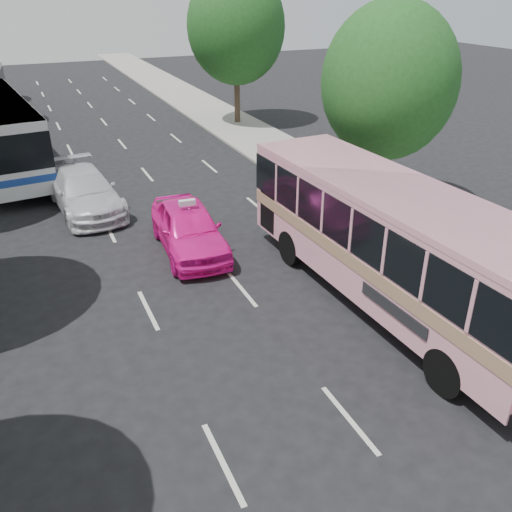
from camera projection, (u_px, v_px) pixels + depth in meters
ground at (268, 376)px, 12.87m from camera, size 120.00×120.00×0.00m
sidewalk_right at (255, 138)px, 32.20m from camera, size 4.00×90.00×0.12m
tree_right_near at (392, 77)px, 20.14m from camera, size 5.10×5.10×7.95m
tree_right_far at (238, 22)px, 32.87m from camera, size 6.00×6.00×9.35m
pink_bus at (391, 233)px, 14.86m from camera, size 3.24×11.16×3.53m
pink_taxi at (189, 228)px, 18.49m from camera, size 2.32×5.07×1.69m
white_pickup at (85, 191)px, 21.83m from camera, size 2.77×5.81×1.64m
taxi_roof_sign at (187, 203)px, 18.07m from camera, size 0.56×0.22×0.18m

